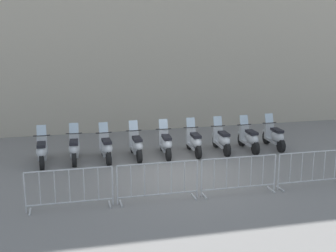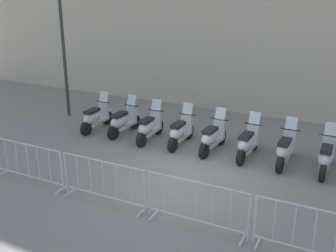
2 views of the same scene
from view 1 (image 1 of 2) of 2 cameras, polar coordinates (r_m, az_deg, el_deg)
ground_plane at (r=13.83m, az=1.69°, el=-6.33°), size 120.00×120.00×0.00m
motorcycle_0 at (r=15.25m, az=-16.06°, el=-3.21°), size 0.56×1.72×1.24m
motorcycle_1 at (r=15.30m, az=-12.08°, el=-2.94°), size 0.56×1.73×1.24m
motorcycle_2 at (r=15.22m, az=-8.03°, el=-2.86°), size 0.56×1.72×1.24m
motorcycle_3 at (r=15.42m, az=-4.13°, el=-2.56°), size 0.56×1.72×1.24m
motorcycle_4 at (r=15.60m, az=-0.28°, el=-2.34°), size 0.56×1.73×1.24m
motorcycle_5 at (r=15.89m, az=3.45°, el=-2.09°), size 0.56×1.72×1.24m
motorcycle_6 at (r=16.22m, az=7.05°, el=-1.85°), size 0.56×1.72×1.24m
motorcycle_7 at (r=16.59m, az=10.54°, el=-1.64°), size 0.56×1.72×1.24m
motorcycle_8 at (r=17.10m, az=13.70°, el=-1.35°), size 0.56×1.72×1.24m
barrier_segment_0 at (r=11.44m, az=-12.66°, el=-8.03°), size 2.20×0.46×1.07m
barrier_segment_1 at (r=11.67m, az=-1.31°, el=-7.29°), size 2.20×0.46×1.07m
barrier_segment_2 at (r=12.32m, az=9.19°, el=-6.35°), size 2.20×0.46×1.07m
barrier_segment_3 at (r=13.33m, az=18.32°, el=-5.36°), size 2.20×0.46×1.07m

